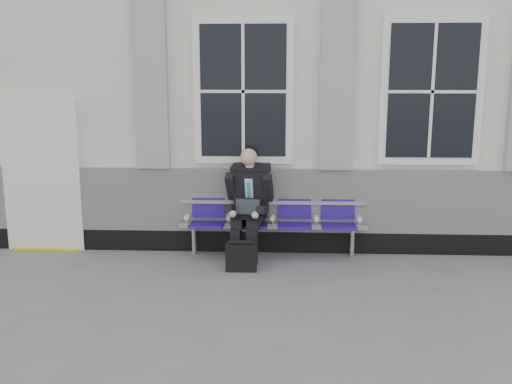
{
  "coord_description": "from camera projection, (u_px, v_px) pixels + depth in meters",
  "views": [
    {
      "loc": [
        -1.61,
        -6.31,
        2.47
      ],
      "look_at": [
        -1.95,
        0.9,
        0.98
      ],
      "focal_mm": 40.0,
      "sensor_mm": 36.0,
      "label": 1
    }
  ],
  "objects": [
    {
      "name": "bench",
      "position": [
        273.0,
        216.0,
        7.86
      ],
      "size": [
        2.6,
        0.47,
        0.91
      ],
      "color": "#9EA0A3",
      "rests_on": "ground"
    },
    {
      "name": "station_building",
      "position": [
        378.0,
        90.0,
        9.55
      ],
      "size": [
        14.4,
        4.4,
        4.49
      ],
      "color": "silver",
      "rests_on": "ground"
    },
    {
      "name": "briefcase",
      "position": [
        241.0,
        257.0,
        7.29
      ],
      "size": [
        0.4,
        0.17,
        0.41
      ],
      "color": "black",
      "rests_on": "ground"
    },
    {
      "name": "ground",
      "position": [
        421.0,
        292.0,
        6.6
      ],
      "size": [
        70.0,
        70.0,
        0.0
      ],
      "primitive_type": "plane",
      "color": "slate",
      "rests_on": "ground"
    },
    {
      "name": "businessman",
      "position": [
        249.0,
        200.0,
        7.69
      ],
      "size": [
        0.66,
        0.88,
        1.51
      ],
      "color": "black",
      "rests_on": "ground"
    }
  ]
}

